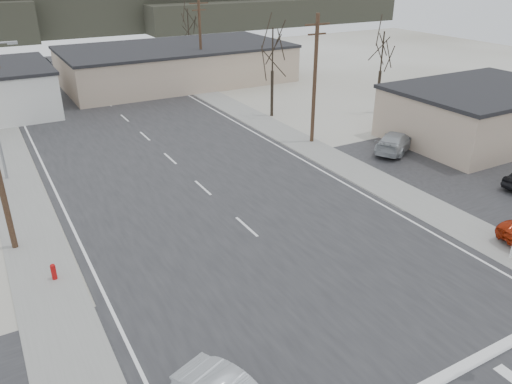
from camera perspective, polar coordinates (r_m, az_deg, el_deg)
ground at (r=22.39m, az=8.99°, el=-12.74°), size 140.00×140.00×0.00m
main_road at (r=33.62m, az=-6.78°, el=1.08°), size 18.00×110.00×0.05m
cross_road at (r=22.37m, az=8.99°, el=-12.70°), size 90.00×10.00×0.04m
parking_lot at (r=39.50m, az=26.92°, el=2.15°), size 18.00×20.00×0.03m
sidewalk_left at (r=36.16m, az=-25.66°, el=0.43°), size 3.00×90.00×0.06m
sidewalk_right at (r=42.39m, az=3.81°, el=6.38°), size 3.00×90.00×0.06m
fire_hydrant at (r=25.25m, az=-22.12°, el=-8.43°), size 0.24×0.24×0.87m
building_right_far at (r=62.46m, az=-9.06°, el=14.26°), size 26.30×14.30×4.30m
building_lot at (r=45.22m, az=24.28°, el=8.23°), size 14.30×10.30×4.30m
upole_right_a at (r=39.92m, az=6.74°, el=12.82°), size 2.20×0.30×10.00m
upole_right_b at (r=58.85m, az=-6.38°, el=16.79°), size 2.20×0.30×10.00m
tree_right_mid at (r=46.87m, az=1.91°, el=15.68°), size 3.74×3.74×8.33m
tree_right_far at (r=71.12m, az=-7.76°, el=18.44°), size 3.52×3.52×7.84m
tree_lot at (r=49.49m, az=14.22°, el=15.06°), size 3.52×3.52×7.84m
hill_center at (r=113.03m, az=-16.79°, el=19.54°), size 80.00×18.00×9.00m
hill_right at (r=120.90m, az=1.34°, el=19.98°), size 60.00×18.00×5.50m
car_far_a at (r=60.12m, az=-18.75°, el=11.50°), size 3.40×5.36×1.45m
car_far_b at (r=75.11m, az=-23.03°, el=13.36°), size 2.01×4.31×1.43m
car_parked_silver at (r=40.20m, az=15.66°, el=5.56°), size 5.54×4.37×1.50m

